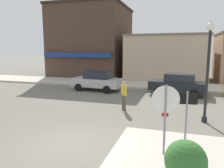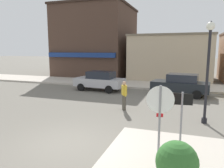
% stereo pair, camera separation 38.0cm
% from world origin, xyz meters
% --- Properties ---
extents(ground_plane, '(160.00, 160.00, 0.00)m').
position_xyz_m(ground_plane, '(0.00, 0.00, 0.00)').
color(ground_plane, '#6B665B').
extents(kerb_far, '(80.00, 4.00, 0.15)m').
position_xyz_m(kerb_far, '(0.00, 13.41, 0.07)').
color(kerb_far, beige).
rests_on(kerb_far, ground).
extents(stop_sign, '(0.82, 0.11, 2.30)m').
position_xyz_m(stop_sign, '(3.14, 0.05, 1.52)').
color(stop_sign, gray).
rests_on(stop_sign, ground).
extents(one_way_sign, '(0.60, 0.08, 2.10)m').
position_xyz_m(one_way_sign, '(3.75, 0.25, 1.33)').
color(one_way_sign, gray).
rests_on(one_way_sign, ground).
extents(planter, '(1.10, 1.10, 1.23)m').
position_xyz_m(planter, '(3.72, -1.35, 0.56)').
color(planter, '#ADA38E').
rests_on(planter, ground).
extents(lamp_post, '(0.36, 0.36, 4.54)m').
position_xyz_m(lamp_post, '(4.70, 4.07, 2.96)').
color(lamp_post, black).
rests_on(lamp_post, ground).
extents(parked_car_nearest, '(4.13, 2.13, 1.56)m').
position_xyz_m(parked_car_nearest, '(-2.83, 9.93, 0.81)').
color(parked_car_nearest, '#B7B7BC').
rests_on(parked_car_nearest, ground).
extents(parked_car_second, '(4.17, 2.23, 1.56)m').
position_xyz_m(parked_car_second, '(3.45, 10.06, 0.81)').
color(parked_car_second, black).
rests_on(parked_car_second, ground).
extents(pedestrian_crossing_near, '(0.38, 0.51, 1.61)m').
position_xyz_m(pedestrian_crossing_near, '(0.65, 4.96, 0.87)').
color(pedestrian_crossing_near, '#4C473D').
rests_on(pedestrian_crossing_near, ground).
extents(building_corner_shop, '(8.65, 9.26, 8.55)m').
position_xyz_m(building_corner_shop, '(-7.22, 19.79, 4.28)').
color(building_corner_shop, '#473328').
rests_on(building_corner_shop, ground).
extents(building_storefront_left_near, '(8.48, 7.43, 4.84)m').
position_xyz_m(building_storefront_left_near, '(2.05, 19.06, 2.42)').
color(building_storefront_left_near, tan).
rests_on(building_storefront_left_near, ground).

